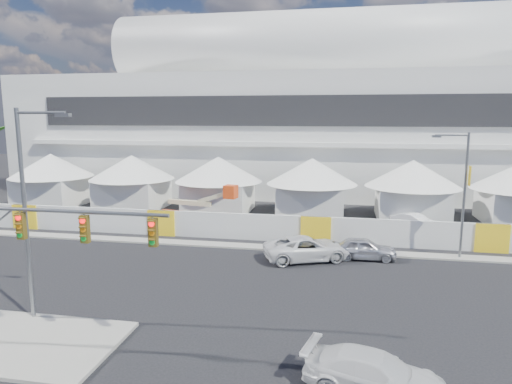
% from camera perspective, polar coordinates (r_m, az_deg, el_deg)
% --- Properties ---
extents(ground, '(160.00, 160.00, 0.00)m').
position_cam_1_polar(ground, '(21.99, -11.43, -15.68)').
color(ground, black).
rests_on(ground, ground).
extents(median_island, '(10.00, 5.00, 0.15)m').
position_cam_1_polar(median_island, '(22.59, -29.35, -15.85)').
color(median_island, gray).
rests_on(median_island, ground).
extents(stadium, '(80.00, 24.80, 21.98)m').
position_cam_1_polar(stadium, '(59.87, 11.85, 9.47)').
color(stadium, silver).
rests_on(stadium, ground).
extents(tent_row, '(53.40, 8.40, 5.40)m').
position_cam_1_polar(tent_row, '(43.41, 1.04, 1.38)').
color(tent_row, white).
rests_on(tent_row, ground).
extents(hoarding_fence, '(70.00, 0.25, 2.00)m').
position_cam_1_polar(hoarding_fence, '(33.93, 7.49, -4.71)').
color(hoarding_fence, silver).
rests_on(hoarding_fence, ground).
extents(sedan_silver, '(1.86, 4.24, 1.42)m').
position_cam_1_polar(sedan_silver, '(30.90, 13.32, -6.87)').
color(sedan_silver, silver).
rests_on(sedan_silver, ground).
extents(pickup_curb, '(4.50, 6.15, 1.55)m').
position_cam_1_polar(pickup_curb, '(30.04, 6.37, -7.01)').
color(pickup_curb, silver).
rests_on(pickup_curb, ground).
extents(pickup_near, '(3.10, 5.22, 1.42)m').
position_cam_1_polar(pickup_near, '(16.97, 14.71, -21.21)').
color(pickup_near, silver).
rests_on(pickup_near, ground).
extents(lot_car_a, '(3.52, 3.90, 1.29)m').
position_cam_1_polar(lot_car_a, '(40.02, 19.23, -3.50)').
color(lot_car_a, white).
rests_on(lot_car_a, ground).
extents(traffic_mast, '(8.84, 0.62, 6.43)m').
position_cam_1_polar(traffic_mast, '(20.30, -28.04, -7.41)').
color(traffic_mast, gray).
rests_on(traffic_mast, median_island).
extents(streetlight_median, '(2.62, 0.26, 9.49)m').
position_cam_1_polar(streetlight_median, '(22.49, -26.51, -0.96)').
color(streetlight_median, gray).
rests_on(streetlight_median, median_island).
extents(streetlight_curb, '(2.45, 0.55, 8.26)m').
position_cam_1_polar(streetlight_curb, '(32.09, 24.34, 0.62)').
color(streetlight_curb, gray).
rests_on(streetlight_curb, ground).
extents(boom_lift, '(7.61, 2.35, 3.78)m').
position_cam_1_polar(boom_lift, '(39.16, -8.87, -2.80)').
color(boom_lift, '#DE4314').
rests_on(boom_lift, ground).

